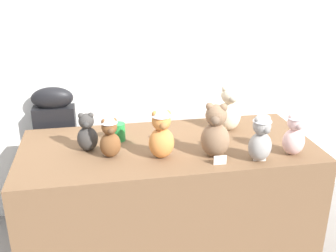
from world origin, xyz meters
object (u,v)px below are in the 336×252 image
display_table (168,200)px  teddy_bear_cream (229,109)px  teddy_bear_charcoal (87,133)px  teddy_bear_ginger (161,132)px  teddy_bear_chestnut (110,136)px  instrument_case (59,155)px  teddy_bear_ash (261,136)px  teddy_bear_blush (295,132)px  teddy_bear_mocha (215,132)px  party_cup_green (119,132)px

display_table → teddy_bear_cream: teddy_bear_cream is taller
teddy_bear_charcoal → teddy_bear_ginger: bearing=-20.1°
display_table → teddy_bear_chestnut: size_ratio=6.77×
display_table → instrument_case: 0.88m
teddy_bear_ash → instrument_case: bearing=131.2°
teddy_bear_cream → teddy_bear_blush: (0.24, -0.42, -0.00)m
teddy_bear_chestnut → teddy_bear_mocha: teddy_bear_mocha is taller
teddy_bear_cream → party_cup_green: bearing=-177.5°
teddy_bear_blush → party_cup_green: (-0.96, 0.38, -0.08)m
instrument_case → party_cup_green: 0.66m
teddy_bear_ash → teddy_bear_chestnut: teddy_bear_ash is taller
instrument_case → teddy_bear_cream: size_ratio=3.35×
teddy_bear_mocha → teddy_bear_blush: (0.44, -0.06, -0.01)m
teddy_bear_chestnut → teddy_bear_charcoal: 0.17m
display_table → teddy_bear_chestnut: teddy_bear_chestnut is taller
teddy_bear_ash → teddy_bear_mocha: (-0.23, 0.09, 0.00)m
teddy_bear_chestnut → teddy_bear_charcoal: bearing=129.2°
instrument_case → party_cup_green: (0.42, -0.41, 0.31)m
instrument_case → teddy_bear_ginger: (0.63, -0.69, 0.41)m
teddy_bear_chestnut → party_cup_green: bearing=64.9°
teddy_bear_charcoal → teddy_bear_ash: bearing=-15.4°
teddy_bear_chestnut → party_cup_green: size_ratio=2.36×
instrument_case → party_cup_green: instrument_case is taller
instrument_case → teddy_bear_cream: (1.13, -0.36, 0.40)m
party_cup_green → teddy_bear_cream: bearing=3.4°
teddy_bear_cream → party_cup_green: size_ratio=2.76×
teddy_bear_mocha → teddy_bear_charcoal: 0.73m
display_table → teddy_bear_chestnut: (-0.35, -0.10, 0.51)m
instrument_case → teddy_bear_ash: teddy_bear_ash is taller
display_table → teddy_bear_cream: (0.43, 0.16, 0.53)m
display_table → teddy_bear_charcoal: size_ratio=7.59×
instrument_case → teddy_bear_charcoal: instrument_case is taller
teddy_bear_mocha → teddy_bear_charcoal: size_ratio=1.36×
teddy_bear_ginger → teddy_bear_blush: size_ratio=1.13×
teddy_bear_chestnut → teddy_bear_cream: size_ratio=0.85×
instrument_case → teddy_bear_chestnut: size_ratio=3.92×
teddy_bear_mocha → display_table: bearing=161.5°
display_table → party_cup_green: (-0.28, 0.12, 0.44)m
display_table → instrument_case: (-0.70, 0.52, 0.13)m
teddy_bear_chestnut → party_cup_green: teddy_bear_chestnut is taller
instrument_case → teddy_bear_charcoal: 0.67m
instrument_case → teddy_bear_blush: (1.37, -0.78, 0.40)m
teddy_bear_ginger → instrument_case: bearing=129.2°
instrument_case → teddy_bear_mocha: teddy_bear_mocha is taller
instrument_case → teddy_bear_chestnut: bearing=-59.3°
teddy_bear_chestnut → teddy_bear_cream: teddy_bear_cream is taller
teddy_bear_ash → teddy_bear_mocha: teddy_bear_mocha is taller
teddy_bear_ash → party_cup_green: teddy_bear_ash is taller
teddy_bear_cream → teddy_bear_ash: bearing=-87.8°
instrument_case → display_table: bearing=-35.7°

